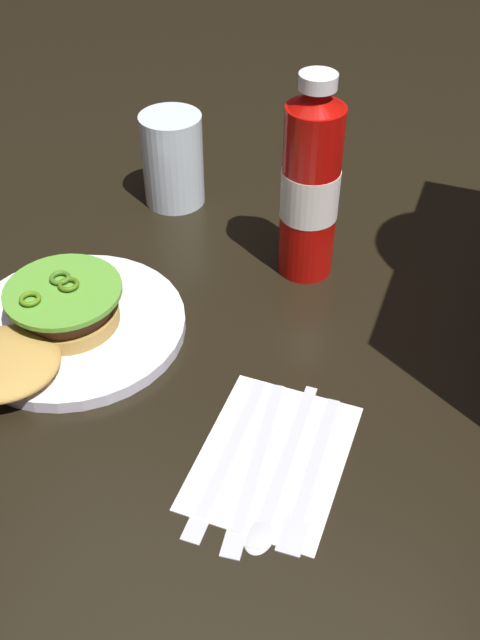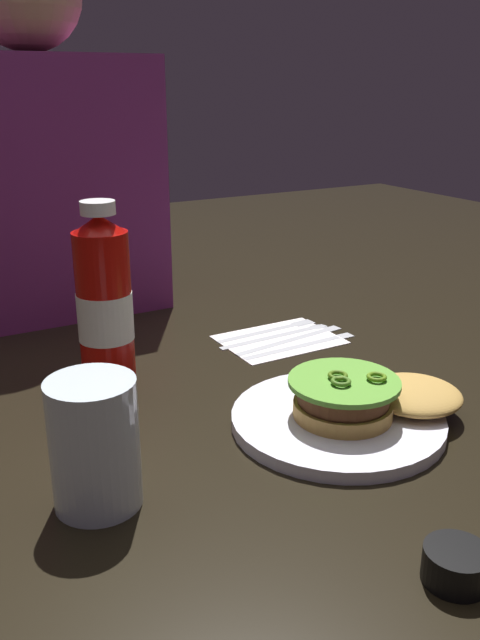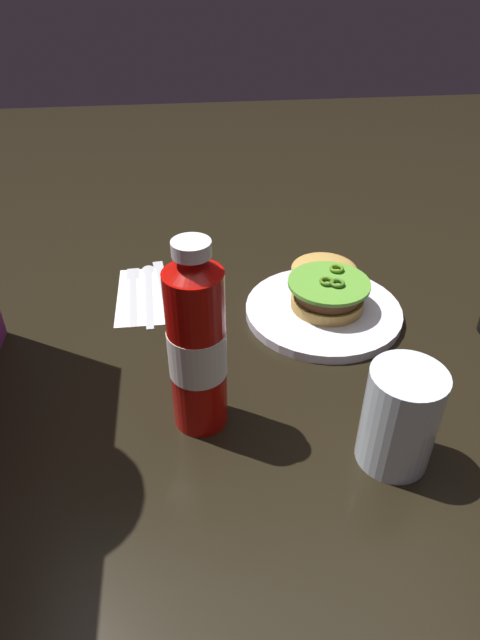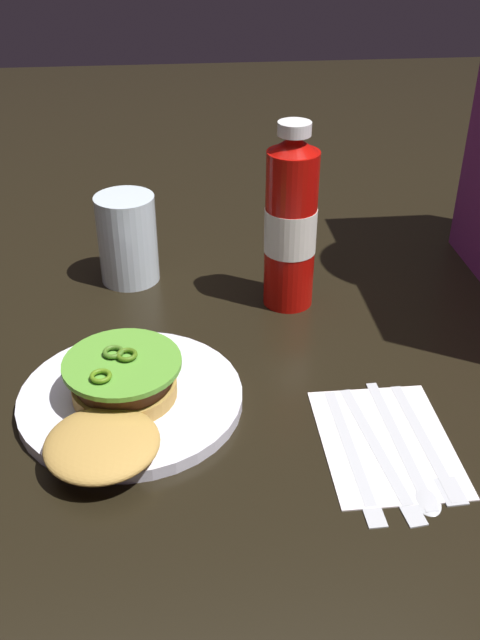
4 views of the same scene
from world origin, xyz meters
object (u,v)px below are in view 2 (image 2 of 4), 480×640
condiment_cup (456,565)px  spoon_utensil (290,331)px  napkin (279,339)px  butter_knife (297,336)px  fork_utensil (275,327)px  diner_person (41,162)px  water_glass (95,444)px  steak_knife (307,342)px  dinner_plate (339,421)px  burger_sandwich (370,396)px  ketchup_bottle (105,310)px

condiment_cup → spoon_utensil: bearing=69.8°
napkin → condiment_cup: bearing=-107.7°
butter_knife → spoon_utensil: same height
fork_utensil → napkin: bearing=-114.8°
diner_person → fork_utensil: bearing=-44.7°
water_glass → condiment_cup: 0.33m
steak_knife → condiment_cup: bearing=-111.7°
dinner_plate → butter_knife: dinner_plate is taller
napkin → spoon_utensil: bearing=25.3°
dinner_plate → napkin: bearing=71.4°
steak_knife → diner_person: size_ratio=0.33×
burger_sandwich → water_glass: size_ratio=1.67×
burger_sandwich → spoon_utensil: size_ratio=1.06×
napkin → spoon_utensil: size_ratio=0.88×
burger_sandwich → steak_knife: 0.25m
napkin → steak_knife: bearing=-57.2°
condiment_cup → butter_knife: bearing=69.4°
butter_knife → fork_utensil: size_ratio=1.12×
napkin → diner_person: size_ratio=0.30×
ketchup_bottle → burger_sandwich: bearing=-42.6°
steak_knife → spoon_utensil: 0.05m
napkin → fork_utensil: fork_utensil is taller
napkin → diner_person: (-0.26, 0.32, 0.25)m
water_glass → steak_knife: size_ratio=0.64×
steak_knife → fork_utensil: bearing=94.7°
condiment_cup → diner_person: size_ratio=0.09×
napkin → steak_knife: size_ratio=0.89×
water_glass → condiment_cup: (0.21, -0.24, -0.05)m
fork_utensil → spoon_utensil: bearing=-66.1°
dinner_plate → napkin: 0.28m
ketchup_bottle → water_glass: ketchup_bottle is taller
burger_sandwich → spoon_utensil: burger_sandwich is taller
burger_sandwich → butter_knife: burger_sandwich is taller
fork_utensil → diner_person: (-0.28, 0.28, 0.25)m
steak_knife → fork_utensil: 0.08m
dinner_plate → ketchup_bottle: bearing=133.9°
spoon_utensil → burger_sandwich: bearing=-106.1°
spoon_utensil → fork_utensil: size_ratio=1.10×
ketchup_bottle → condiment_cup: (0.13, -0.46, -0.10)m
condiment_cup → diner_person: bearing=96.7°
butter_knife → diner_person: bearing=131.2°
condiment_cup → fork_utensil: 0.59m
dinner_plate → diner_person: 0.66m
water_glass → steak_knife: bearing=30.0°
dinner_plate → butter_knife: bearing=65.8°
butter_knife → spoon_utensil: (0.00, 0.02, 0.00)m
burger_sandwich → spoon_utensil: (0.08, 0.29, -0.03)m
dinner_plate → fork_utensil: (0.11, 0.31, -0.00)m
water_glass → fork_utensil: bearing=38.2°
water_glass → burger_sandwich: bearing=-0.6°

